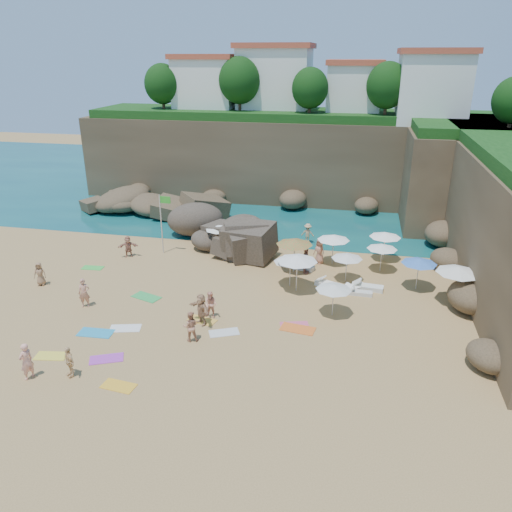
% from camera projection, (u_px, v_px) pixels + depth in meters
% --- Properties ---
extents(ground, '(120.00, 120.00, 0.00)m').
position_uv_depth(ground, '(214.00, 302.00, 30.34)').
color(ground, tan).
rests_on(ground, ground).
extents(seawater, '(120.00, 120.00, 0.00)m').
position_uv_depth(seawater, '(287.00, 184.00, 57.55)').
color(seawater, '#0C4751').
rests_on(seawater, ground).
extents(cliff_back, '(44.00, 8.00, 8.00)m').
position_uv_depth(cliff_back, '(300.00, 159.00, 51.13)').
color(cliff_back, brown).
rests_on(cliff_back, ground).
extents(cliff_corner, '(10.00, 12.00, 8.00)m').
position_uv_depth(cliff_corner, '(462.00, 177.00, 43.77)').
color(cliff_corner, brown).
rests_on(cliff_corner, ground).
extents(rock_promontory, '(12.00, 7.00, 2.00)m').
position_uv_depth(rock_promontory, '(149.00, 214.00, 46.92)').
color(rock_promontory, brown).
rests_on(rock_promontory, ground).
extents(clifftop_buildings, '(28.48, 9.48, 7.00)m').
position_uv_depth(clifftop_buildings, '(313.00, 84.00, 48.94)').
color(clifftop_buildings, white).
rests_on(clifftop_buildings, cliff_back).
extents(clifftop_trees, '(35.60, 23.82, 4.40)m').
position_uv_depth(clifftop_trees, '(326.00, 88.00, 42.90)').
color(clifftop_trees, '#11380F').
rests_on(clifftop_trees, ground).
extents(marina_masts, '(3.10, 0.10, 6.00)m').
position_uv_depth(marina_masts, '(150.00, 153.00, 59.52)').
color(marina_masts, white).
rests_on(marina_masts, ground).
extents(rock_outcrop, '(7.97, 6.46, 2.89)m').
position_uv_depth(rock_outcrop, '(227.00, 245.00, 39.28)').
color(rock_outcrop, brown).
rests_on(rock_outcrop, ground).
extents(flag_pole, '(0.89, 0.09, 4.55)m').
position_uv_depth(flag_pole, '(163.00, 216.00, 36.73)').
color(flag_pole, silver).
rests_on(flag_pole, ground).
extents(parasol_0, '(2.22, 2.22, 2.10)m').
position_uv_depth(parasol_0, '(220.00, 227.00, 37.42)').
color(parasol_0, silver).
rests_on(parasol_0, ground).
extents(parasol_1, '(2.04, 2.04, 1.93)m').
position_uv_depth(parasol_1, '(347.00, 256.00, 32.52)').
color(parasol_1, silver).
rests_on(parasol_1, ground).
extents(parasol_2, '(2.26, 2.26, 2.13)m').
position_uv_depth(parasol_2, '(385.00, 235.00, 35.78)').
color(parasol_2, silver).
rests_on(parasol_2, ground).
extents(parasol_3, '(2.07, 2.07, 1.96)m').
position_uv_depth(parasol_3, '(382.00, 247.00, 34.01)').
color(parasol_3, silver).
rests_on(parasol_3, ground).
extents(parasol_4, '(2.17, 2.17, 2.05)m').
position_uv_depth(parasol_4, '(488.00, 255.00, 32.39)').
color(parasol_4, silver).
rests_on(parasol_4, ground).
extents(parasol_5, '(2.57, 2.57, 2.43)m').
position_uv_depth(parasol_5, '(297.00, 258.00, 30.99)').
color(parasol_5, silver).
rests_on(parasol_5, ground).
extents(parasol_6, '(2.52, 2.52, 2.38)m').
position_uv_depth(parasol_6, '(295.00, 242.00, 33.82)').
color(parasol_6, silver).
rests_on(parasol_6, ground).
extents(parasol_7, '(2.29, 2.29, 2.17)m').
position_uv_depth(parasol_7, '(334.00, 238.00, 35.15)').
color(parasol_7, silver).
rests_on(parasol_7, ground).
extents(parasol_8, '(2.58, 2.58, 2.44)m').
position_uv_depth(parasol_8, '(458.00, 270.00, 29.30)').
color(parasol_8, silver).
rests_on(parasol_8, ground).
extents(parasol_9, '(2.14, 2.14, 2.03)m').
position_uv_depth(parasol_9, '(290.00, 260.00, 31.75)').
color(parasol_9, silver).
rests_on(parasol_9, ground).
extents(parasol_10, '(2.23, 2.23, 2.11)m').
position_uv_depth(parasol_10, '(419.00, 261.00, 31.33)').
color(parasol_10, silver).
rests_on(parasol_10, ground).
extents(parasol_11, '(2.07, 2.07, 1.95)m').
position_uv_depth(parasol_11, '(334.00, 287.00, 28.16)').
color(parasol_11, silver).
rests_on(parasol_11, ground).
extents(lounger_0, '(2.07, 0.88, 0.31)m').
position_uv_depth(lounger_0, '(261.00, 252.00, 37.56)').
color(lounger_0, silver).
rests_on(lounger_0, ground).
extents(lounger_1, '(2.00, 1.34, 0.30)m').
position_uv_depth(lounger_1, '(330.00, 285.00, 32.23)').
color(lounger_1, white).
rests_on(lounger_1, ground).
extents(lounger_2, '(2.05, 0.88, 0.31)m').
position_uv_depth(lounger_2, '(367.00, 287.00, 31.89)').
color(lounger_2, silver).
rests_on(lounger_2, ground).
extents(lounger_3, '(1.57, 0.55, 0.24)m').
position_uv_depth(lounger_3, '(360.00, 293.00, 31.22)').
color(lounger_3, silver).
rests_on(lounger_3, ground).
extents(lounger_4, '(2.05, 1.25, 0.30)m').
position_uv_depth(lounger_4, '(301.00, 267.00, 35.00)').
color(lounger_4, silver).
rests_on(lounger_4, ground).
extents(lounger_5, '(1.66, 1.65, 0.27)m').
position_uv_depth(lounger_5, '(354.00, 288.00, 31.80)').
color(lounger_5, white).
rests_on(lounger_5, ground).
extents(towel_0, '(1.92, 1.03, 0.03)m').
position_uv_depth(towel_0, '(96.00, 333.00, 26.97)').
color(towel_0, '#238FBE').
rests_on(towel_0, ground).
extents(towel_2, '(1.64, 0.95, 0.03)m').
position_uv_depth(towel_2, '(119.00, 386.00, 22.67)').
color(towel_2, gold).
rests_on(towel_2, ground).
extents(towel_3, '(2.00, 1.44, 0.03)m').
position_uv_depth(towel_3, '(146.00, 297.00, 30.94)').
color(towel_3, green).
rests_on(towel_3, ground).
extents(towel_4, '(1.68, 1.03, 0.03)m').
position_uv_depth(towel_4, '(51.00, 356.00, 24.92)').
color(towel_4, yellow).
rests_on(towel_4, ground).
extents(towel_5, '(1.84, 1.23, 0.03)m').
position_uv_depth(towel_5, '(125.00, 328.00, 27.42)').
color(towel_5, white).
rests_on(towel_5, ground).
extents(towel_6, '(1.82, 1.41, 0.03)m').
position_uv_depth(towel_6, '(107.00, 359.00, 24.69)').
color(towel_6, '#AF38B8').
rests_on(towel_6, ground).
extents(towel_9, '(1.74, 1.19, 0.03)m').
position_uv_depth(towel_9, '(294.00, 325.00, 27.74)').
color(towel_9, '#D05176').
rests_on(towel_9, ground).
extents(towel_10, '(2.00, 1.21, 0.03)m').
position_uv_depth(towel_10, '(298.00, 329.00, 27.36)').
color(towel_10, orange).
rests_on(towel_10, ground).
extents(towel_11, '(1.54, 0.85, 0.03)m').
position_uv_depth(towel_11, '(93.00, 268.00, 35.16)').
color(towel_11, green).
rests_on(towel_11, ground).
extents(towel_12, '(1.74, 1.16, 0.03)m').
position_uv_depth(towel_12, '(202.00, 320.00, 28.24)').
color(towel_12, gold).
rests_on(towel_12, ground).
extents(towel_13, '(1.80, 1.39, 0.03)m').
position_uv_depth(towel_13, '(224.00, 333.00, 27.00)').
color(towel_13, silver).
rests_on(towel_13, ground).
extents(person_stand_0, '(0.76, 0.63, 1.80)m').
position_uv_depth(person_stand_0, '(84.00, 293.00, 29.47)').
color(person_stand_0, tan).
rests_on(person_stand_0, ground).
extents(person_stand_1, '(0.96, 0.84, 1.69)m').
position_uv_depth(person_stand_1, '(190.00, 326.00, 25.98)').
color(person_stand_1, tan).
rests_on(person_stand_1, ground).
extents(person_stand_2, '(1.08, 0.52, 1.62)m').
position_uv_depth(person_stand_2, '(308.00, 233.00, 39.50)').
color(person_stand_2, tan).
rests_on(person_stand_2, ground).
extents(person_stand_3, '(0.58, 1.14, 1.87)m').
position_uv_depth(person_stand_3, '(306.00, 261.00, 33.94)').
color(person_stand_3, '#915948').
rests_on(person_stand_3, ground).
extents(person_stand_4, '(1.01, 0.90, 1.82)m').
position_uv_depth(person_stand_4, '(319.00, 251.00, 35.67)').
color(person_stand_4, tan).
rests_on(person_stand_4, ground).
extents(person_stand_5, '(1.52, 1.00, 1.59)m').
position_uv_depth(person_stand_5, '(128.00, 247.00, 36.85)').
color(person_stand_5, '#AF7057').
rests_on(person_stand_5, ground).
extents(person_stand_6, '(0.64, 0.78, 1.85)m').
position_uv_depth(person_stand_6, '(26.00, 361.00, 22.90)').
color(person_stand_6, '#F5A38B').
rests_on(person_stand_6, ground).
extents(person_lie_1, '(1.64, 1.76, 0.37)m').
position_uv_depth(person_lie_1, '(71.00, 373.00, 23.33)').
color(person_lie_1, '#F1C589').
rests_on(person_lie_1, ground).
extents(person_lie_2, '(1.17, 1.69, 0.41)m').
position_uv_depth(person_lie_2, '(41.00, 282.00, 32.51)').
color(person_lie_2, '#966C4B').
rests_on(person_lie_2, ground).
extents(person_lie_3, '(2.41, 2.43, 0.48)m').
position_uv_depth(person_lie_3, '(202.00, 320.00, 27.82)').
color(person_lie_3, tan).
rests_on(person_lie_3, ground).
extents(person_lie_5, '(1.02, 1.67, 0.59)m').
position_uv_depth(person_lie_5, '(211.00, 313.00, 28.46)').
color(person_lie_5, '#EBA085').
rests_on(person_lie_5, ground).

